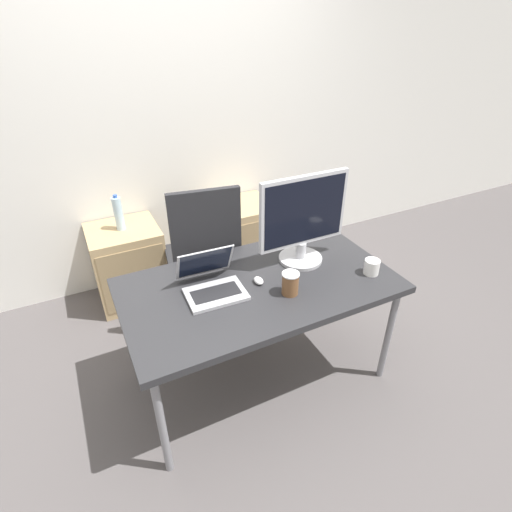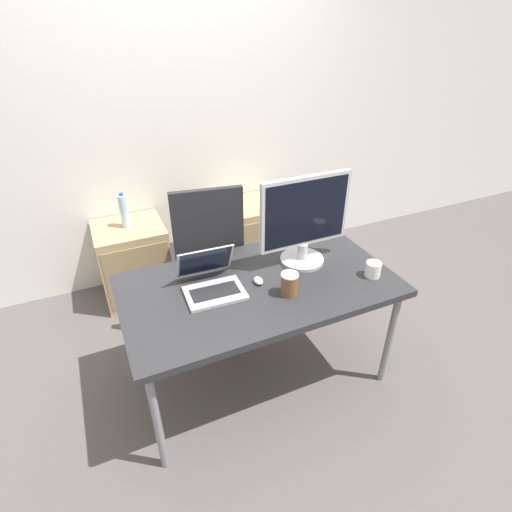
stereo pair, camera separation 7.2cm
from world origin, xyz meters
name	(u,v)px [view 2 (the right image)]	position (x,y,z in m)	size (l,w,h in m)	color
ground_plane	(259,373)	(0.00, 0.00, 0.00)	(14.00, 14.00, 0.00)	#514C4C
wall_back	(179,117)	(0.00, 1.45, 1.30)	(10.00, 0.05, 2.60)	silver
desk	(259,290)	(0.00, 0.00, 0.66)	(1.49, 0.83, 0.71)	#28282B
office_chair	(208,269)	(-0.09, 0.68, 0.42)	(0.56, 0.59, 1.10)	#232326
cabinet_left	(134,261)	(-0.54, 1.18, 0.31)	(0.51, 0.47, 0.61)	tan
cabinet_right	(247,237)	(0.43, 1.18, 0.31)	(0.51, 0.47, 0.61)	tan
water_bottle	(124,211)	(-0.54, 1.19, 0.74)	(0.06, 0.06, 0.27)	silver
laptop_center	(212,282)	(-0.25, 0.05, 0.76)	(0.32, 0.33, 0.22)	#ADADB2
monitor	(305,221)	(0.33, 0.10, 0.98)	(0.54, 0.26, 0.53)	#B7B7BC
mouse	(258,280)	(-0.01, 0.00, 0.73)	(0.05, 0.07, 0.03)	silver
coffee_cup_white	(373,269)	(0.61, -0.20, 0.76)	(0.09, 0.09, 0.09)	white
coffee_cup_brown	(289,284)	(0.10, -0.16, 0.78)	(0.09, 0.09, 0.13)	brown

